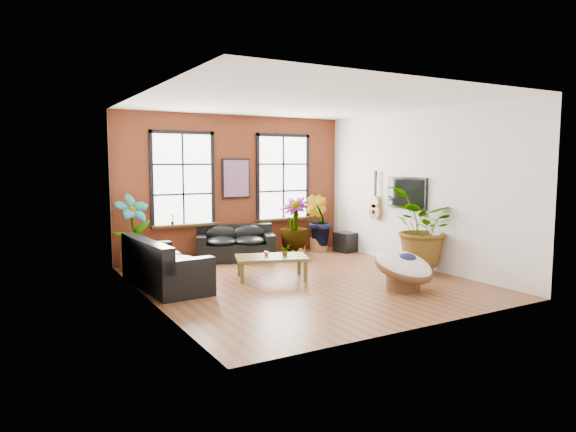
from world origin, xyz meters
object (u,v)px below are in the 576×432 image
object	(u,v)px
coffee_table	(272,259)
sofa_left	(163,265)
sofa_back	(235,244)
papasan_chair	(404,268)

from	to	relation	value
coffee_table	sofa_left	bearing A→B (deg)	-171.21
sofa_back	papasan_chair	world-z (taller)	sofa_back
coffee_table	papasan_chair	world-z (taller)	papasan_chair
coffee_table	papasan_chair	distance (m)	2.64
coffee_table	sofa_back	bearing A→B (deg)	105.09
coffee_table	papasan_chair	xyz separation A→B (m)	(1.66, -2.05, 0.01)
sofa_left	coffee_table	distance (m)	2.15
sofa_back	sofa_left	world-z (taller)	sofa_left
sofa_left	coffee_table	bearing A→B (deg)	-104.71
sofa_back	coffee_table	distance (m)	2.19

